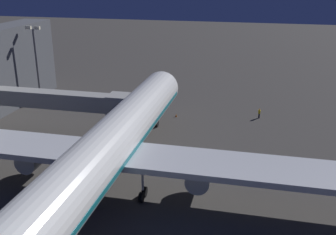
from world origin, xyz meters
The scene contains 7 objects.
ground_plane centered at (0.00, 0.00, 0.00)m, with size 320.00×320.00×0.00m, color #383533.
airliner_at_gate centered at (0.00, 12.72, 5.69)m, with size 58.72×60.02×20.23m.
jet_bridge centered at (12.74, -3.67, 5.77)m, with size 23.94×3.40×7.31m.
apron_floodlight_mast centered at (25.50, -17.37, 8.94)m, with size 2.90×0.50×15.10m.
ground_crew_under_port_wing centered at (-16.74, -18.51, 0.98)m, with size 0.40×0.40×1.79m.
traffic_cone_nose_port centered at (-2.20, -15.82, 0.28)m, with size 0.36×0.36×0.55m, color orange.
traffic_cone_nose_starboard centered at (2.20, -15.82, 0.28)m, with size 0.36×0.36×0.55m, color orange.
Camera 1 is at (-16.06, 50.67, 24.77)m, focal length 42.92 mm.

